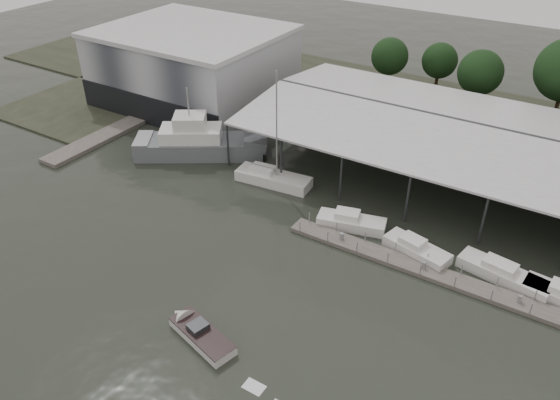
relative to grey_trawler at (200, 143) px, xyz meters
The scene contains 13 objects.
ground 23.61m from the grey_trawler, 45.69° to the right, with size 200.00×200.00×0.00m, color #252B23.
land_strip_far 30.09m from the grey_trawler, 56.80° to the left, with size 140.00×30.00×0.30m.
land_strip_west 27.01m from the grey_trawler, 150.83° to the left, with size 20.00×40.00×0.30m.
storage_warehouse 17.84m from the grey_trawler, 131.42° to the left, with size 24.50×20.50×10.50m.
covered_boat_shed 35.55m from the grey_trawler, 18.42° to the left, with size 58.24×24.00×6.96m.
trawler_dock 13.91m from the grey_trawler, 168.09° to the right, with size 3.00×18.00×0.50m.
floating_dock 32.22m from the grey_trawler, 12.30° to the right, with size 28.00×2.00×1.40m.
grey_trawler is the anchor object (origin of this frame).
white_sailboat 11.13m from the grey_trawler, ahead, with size 8.68×3.48×13.21m.
speedboat_underway 29.73m from the grey_trawler, 51.40° to the right, with size 17.33×6.23×2.00m.
moored_cruiser_0 22.48m from the grey_trawler, 10.52° to the right, with size 6.95×3.80×1.70m.
moored_cruiser_1 29.44m from the grey_trawler, ahead, with size 6.51×3.60×1.70m.
moored_cruiser_2 36.83m from the grey_trawler, ahead, with size 8.08×3.51×1.70m.
Camera 1 is at (23.01, -27.98, 31.07)m, focal length 35.00 mm.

